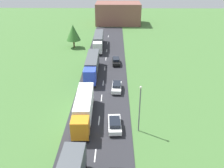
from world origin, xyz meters
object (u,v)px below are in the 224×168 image
Objects in this scene: truck_third at (92,65)px; car_fifth at (116,61)px; truck_second at (84,107)px; car_third at (115,124)px; distant_building at (118,13)px; lamppost_second at (140,107)px; truck_fourth at (99,40)px; tree_oak at (73,33)px; car_fourth at (117,87)px.

truck_third is 8.22m from car_fifth.
truck_second is 5.61m from car_third.
car_third is 1.01× the size of car_fifth.
lamppost_second is at bearing -87.91° from distant_building.
truck_fourth is at bearing 89.52° from truck_third.
truck_second is at bearing -102.19° from car_fifth.
truck_fourth is at bearing -0.00° from tree_oak.
truck_fourth is 2.12× the size of tree_oak.
tree_oak is at bearing 180.00° from truck_fourth.
truck_second is 1.62× the size of lamppost_second.
truck_third is at bearing 113.16° from lamppost_second.
lamppost_second is 42.38m from tree_oak.
car_third is at bearing 173.34° from lamppost_second.
distant_building reaches higher than truck_fourth.
truck_second is 2.57× the size of car_fifth.
tree_oak reaches higher than car_fourth.
truck_fourth is 3.08× the size of car_fifth.
car_fourth is 13.82m from car_fifth.
truck_second is 23.93m from car_fifth.
car_fourth is 29.89m from tree_oak.
truck_third is at bearing 104.51° from car_third.
tree_oak is (-7.24, 0.00, 2.24)m from truck_fourth.
tree_oak is at bearing 133.41° from car_fifth.
distant_building reaches higher than truck_third.
truck_second is 9.09m from lamppost_second.
truck_fourth is 32.52m from distant_building.
tree_oak is (-7.08, 19.22, 2.24)m from truck_third.
lamppost_second reaches higher than car_fourth.
truck_fourth is at bearing 102.12° from lamppost_second.
car_fourth is 13.28m from lamppost_second.
truck_second is 0.84× the size of truck_fourth.
truck_fourth is at bearing 101.07° from car_fourth.
car_fourth is 0.25× the size of distant_building.
truck_fourth reaches higher than car_third.
distant_building reaches higher than car_fifth.
tree_oak reaches higher than truck_second.
car_third is at bearing -90.73° from distant_building.
tree_oak reaches higher than car_fifth.
distant_building is (5.85, 31.93, 1.97)m from truck_fourth.
tree_oak is 0.38× the size of distant_building.
distant_building reaches higher than tree_oak.
lamppost_second is 1.10× the size of tree_oak.
truck_second is at bearing -78.62° from tree_oak.
distant_building reaches higher than car_fourth.
truck_fourth is 3.06× the size of car_third.
truck_third is 2.93× the size of car_third.
car_fifth is at bearing -68.57° from truck_fourth.
truck_third is (-0.25, 17.22, 0.08)m from truck_second.
lamppost_second is 0.42× the size of distant_building.
truck_second is at bearing 152.60° from car_third.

